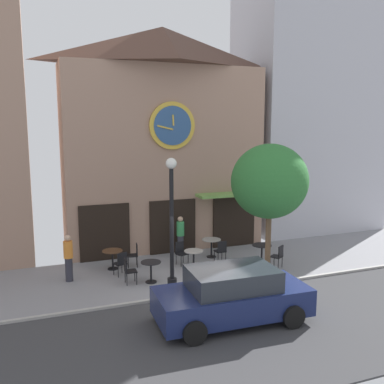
{
  "coord_description": "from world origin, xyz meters",
  "views": [
    {
      "loc": [
        -5.18,
        -12.3,
        5.52
      ],
      "look_at": [
        0.32,
        2.38,
        3.0
      ],
      "focal_mm": 40.12,
      "sensor_mm": 36.0,
      "label": 1
    }
  ],
  "objects_px": {
    "cafe_table_center": "(112,255)",
    "cafe_chair_facing_street": "(134,253)",
    "street_lamp": "(172,224)",
    "cafe_table_rightmost": "(262,249)",
    "parked_car_navy": "(232,295)",
    "cafe_table_leftmost": "(151,268)",
    "pedestrian_orange": "(68,257)",
    "cafe_table_near_door": "(194,256)",
    "cafe_chair_outer": "(278,255)",
    "cafe_chair_by_entrance": "(121,262)",
    "street_tree": "(270,182)",
    "cafe_chair_near_lamp": "(221,250)",
    "pedestrian_green": "(180,235)",
    "cafe_chair_under_awning": "(181,251)",
    "cafe_chair_right_end": "(128,269)",
    "cafe_table_near_curb": "(211,244)"
  },
  "relations": [
    {
      "from": "street_lamp",
      "to": "cafe_chair_under_awning",
      "type": "relative_size",
      "value": 4.91
    },
    {
      "from": "street_tree",
      "to": "cafe_chair_right_end",
      "type": "bearing_deg",
      "value": 167.34
    },
    {
      "from": "cafe_table_center",
      "to": "cafe_chair_facing_street",
      "type": "height_order",
      "value": "cafe_chair_facing_street"
    },
    {
      "from": "cafe_table_rightmost",
      "to": "cafe_chair_by_entrance",
      "type": "bearing_deg",
      "value": 175.25
    },
    {
      "from": "cafe_table_leftmost",
      "to": "cafe_chair_right_end",
      "type": "distance_m",
      "value": 0.78
    },
    {
      "from": "cafe_chair_facing_street",
      "to": "cafe_chair_near_lamp",
      "type": "distance_m",
      "value": 3.43
    },
    {
      "from": "cafe_table_rightmost",
      "to": "pedestrian_orange",
      "type": "relative_size",
      "value": 0.46
    },
    {
      "from": "street_lamp",
      "to": "pedestrian_green",
      "type": "height_order",
      "value": "street_lamp"
    },
    {
      "from": "cafe_chair_outer",
      "to": "parked_car_navy",
      "type": "xyz_separation_m",
      "value": [
        -3.62,
        -3.41,
        0.23
      ]
    },
    {
      "from": "cafe_table_near_door",
      "to": "pedestrian_orange",
      "type": "height_order",
      "value": "pedestrian_orange"
    },
    {
      "from": "cafe_table_near_door",
      "to": "cafe_chair_near_lamp",
      "type": "height_order",
      "value": "cafe_chair_near_lamp"
    },
    {
      "from": "street_tree",
      "to": "cafe_chair_facing_street",
      "type": "height_order",
      "value": "street_tree"
    },
    {
      "from": "cafe_chair_near_lamp",
      "to": "cafe_table_leftmost",
      "type": "bearing_deg",
      "value": -160.66
    },
    {
      "from": "cafe_chair_under_awning",
      "to": "cafe_chair_outer",
      "type": "height_order",
      "value": "same"
    },
    {
      "from": "cafe_chair_under_awning",
      "to": "street_lamp",
      "type": "bearing_deg",
      "value": -115.84
    },
    {
      "from": "cafe_chair_by_entrance",
      "to": "pedestrian_green",
      "type": "xyz_separation_m",
      "value": [
        2.85,
        1.61,
        0.33
      ]
    },
    {
      "from": "cafe_table_center",
      "to": "cafe_table_rightmost",
      "type": "height_order",
      "value": "cafe_table_center"
    },
    {
      "from": "cafe_chair_right_end",
      "to": "pedestrian_orange",
      "type": "relative_size",
      "value": 0.54
    },
    {
      "from": "street_tree",
      "to": "cafe_chair_facing_street",
      "type": "distance_m",
      "value": 5.89
    },
    {
      "from": "cafe_chair_near_lamp",
      "to": "pedestrian_green",
      "type": "relative_size",
      "value": 0.54
    },
    {
      "from": "street_lamp",
      "to": "parked_car_navy",
      "type": "xyz_separation_m",
      "value": [
        0.83,
        -2.89,
        -1.48
      ]
    },
    {
      "from": "cafe_table_near_door",
      "to": "cafe_chair_facing_street",
      "type": "relative_size",
      "value": 0.85
    },
    {
      "from": "cafe_chair_under_awning",
      "to": "pedestrian_green",
      "type": "bearing_deg",
      "value": 71.83
    },
    {
      "from": "cafe_table_rightmost",
      "to": "cafe_chair_outer",
      "type": "distance_m",
      "value": 0.85
    },
    {
      "from": "cafe_table_near_door",
      "to": "cafe_chair_near_lamp",
      "type": "bearing_deg",
      "value": 19.29
    },
    {
      "from": "cafe_chair_outer",
      "to": "cafe_table_center",
      "type": "bearing_deg",
      "value": 160.42
    },
    {
      "from": "cafe_table_center",
      "to": "parked_car_navy",
      "type": "relative_size",
      "value": 0.18
    },
    {
      "from": "cafe_table_center",
      "to": "pedestrian_orange",
      "type": "relative_size",
      "value": 0.46
    },
    {
      "from": "street_lamp",
      "to": "cafe_chair_outer",
      "type": "distance_m",
      "value": 4.8
    },
    {
      "from": "street_lamp",
      "to": "street_tree",
      "type": "relative_size",
      "value": 0.92
    },
    {
      "from": "street_tree",
      "to": "cafe_table_leftmost",
      "type": "bearing_deg",
      "value": 166.79
    },
    {
      "from": "street_lamp",
      "to": "cafe_table_rightmost",
      "type": "distance_m",
      "value": 4.71
    },
    {
      "from": "cafe_chair_by_entrance",
      "to": "street_tree",
      "type": "bearing_deg",
      "value": -21.59
    },
    {
      "from": "cafe_chair_outer",
      "to": "cafe_chair_facing_street",
      "type": "xyz_separation_m",
      "value": [
        -5.13,
        2.13,
        0.0
      ]
    },
    {
      "from": "street_lamp",
      "to": "cafe_table_leftmost",
      "type": "distance_m",
      "value": 1.96
    },
    {
      "from": "cafe_chair_right_end",
      "to": "parked_car_navy",
      "type": "bearing_deg",
      "value": -60.97
    },
    {
      "from": "cafe_table_near_door",
      "to": "cafe_chair_by_entrance",
      "type": "bearing_deg",
      "value": 172.64
    },
    {
      "from": "street_lamp",
      "to": "cafe_chair_near_lamp",
      "type": "relative_size",
      "value": 4.91
    },
    {
      "from": "cafe_chair_outer",
      "to": "cafe_chair_by_entrance",
      "type": "distance_m",
      "value": 5.96
    },
    {
      "from": "cafe_table_leftmost",
      "to": "cafe_chair_right_end",
      "type": "relative_size",
      "value": 0.83
    },
    {
      "from": "street_tree",
      "to": "cafe_table_rightmost",
      "type": "height_order",
      "value": "street_tree"
    },
    {
      "from": "cafe_table_near_door",
      "to": "pedestrian_orange",
      "type": "xyz_separation_m",
      "value": [
        -4.52,
        0.49,
        0.31
      ]
    },
    {
      "from": "street_lamp",
      "to": "cafe_chair_by_entrance",
      "type": "height_order",
      "value": "street_lamp"
    },
    {
      "from": "cafe_table_near_curb",
      "to": "cafe_table_rightmost",
      "type": "distance_m",
      "value": 2.1
    },
    {
      "from": "cafe_chair_under_awning",
      "to": "cafe_chair_right_end",
      "type": "distance_m",
      "value": 2.74
    },
    {
      "from": "cafe_table_leftmost",
      "to": "pedestrian_orange",
      "type": "xyz_separation_m",
      "value": [
        -2.67,
        1.14,
        0.33
      ]
    },
    {
      "from": "cafe_chair_facing_street",
      "to": "street_tree",
      "type": "bearing_deg",
      "value": -33.6
    },
    {
      "from": "street_lamp",
      "to": "pedestrian_green",
      "type": "distance_m",
      "value": 3.96
    },
    {
      "from": "cafe_table_near_curb",
      "to": "cafe_chair_right_end",
      "type": "relative_size",
      "value": 0.87
    },
    {
      "from": "cafe_chair_near_lamp",
      "to": "cafe_chair_by_entrance",
      "type": "bearing_deg",
      "value": -178.26
    }
  ]
}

